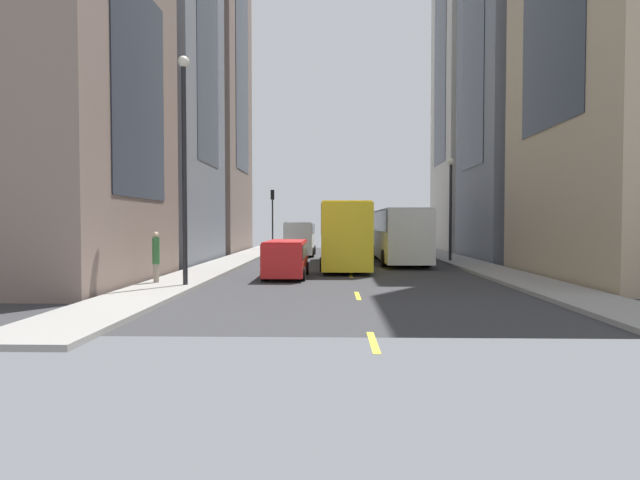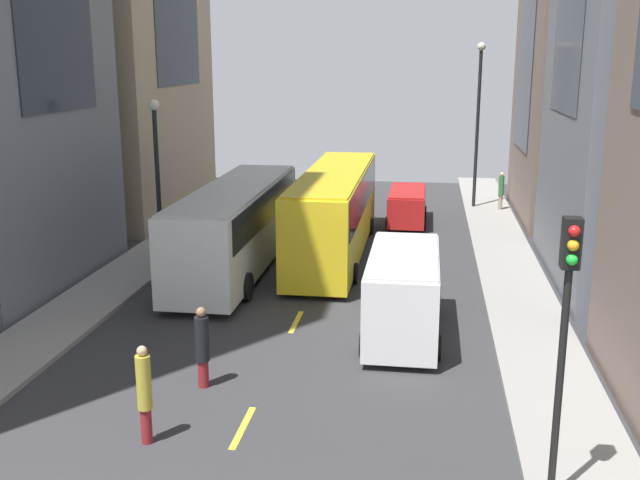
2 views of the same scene
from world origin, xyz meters
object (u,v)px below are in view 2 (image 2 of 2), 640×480
Objects in this scene: city_bus_white at (236,220)px; delivery_van_white at (403,288)px; streetcar_yellow at (335,206)px; car_red_0 at (407,204)px; pedestrian_walking_far at (144,392)px; pedestrian_crossing_mid at (202,345)px; traffic_light_near_corner at (566,308)px; pedestrian_crossing_near at (501,190)px.

city_bus_white reaches higher than delivery_van_white.
delivery_van_white is (3.20, -9.10, -0.61)m from streetcar_yellow.
pedestrian_walking_far is at bearing -102.20° from car_red_0.
pedestrian_walking_far reaches higher than pedestrian_crossing_mid.
pedestrian_walking_far is at bearing -97.31° from streetcar_yellow.
car_red_0 is 0.86× the size of traffic_light_near_corner.
delivery_van_white is 2.75× the size of pedestrian_crossing_near.
car_red_0 is 6.01m from pedestrian_crossing_near.
delivery_van_white is 2.60× the size of pedestrian_crossing_mid.
pedestrian_walking_far reaches higher than pedestrian_crossing_near.
pedestrian_crossing_mid is at bearing -159.84° from pedestrian_crossing_near.
streetcar_yellow reaches higher than delivery_van_white.
pedestrian_crossing_mid is at bearing -102.86° from car_red_0.
delivery_van_white is 1.03× the size of traffic_light_near_corner.
pedestrian_walking_far is (-2.09, -16.34, -0.91)m from streetcar_yellow.
pedestrian_crossing_mid is at bearing 152.77° from traffic_light_near_corner.
pedestrian_crossing_near is (7.75, 10.01, -0.89)m from streetcar_yellow.
traffic_light_near_corner is at bearing -70.27° from streetcar_yellow.
delivery_van_white is 2.45× the size of pedestrian_walking_far.
car_red_0 is 2.18× the size of pedestrian_crossing_mid.
car_red_0 is 2.06× the size of pedestrian_walking_far.
pedestrian_crossing_mid is (-4.55, -19.94, 0.12)m from car_red_0.
pedestrian_walking_far is at bearing -103.37° from pedestrian_crossing_mid.
city_bus_white reaches higher than pedestrian_walking_far.
pedestrian_walking_far is at bearing 172.03° from traffic_light_near_corner.
pedestrian_crossing_near is 0.95× the size of pedestrian_crossing_mid.
delivery_van_white is at bearing -70.64° from streetcar_yellow.
pedestrian_crossing_near reaches higher than car_red_0.
pedestrian_walking_far is (-4.95, -22.88, 0.20)m from car_red_0.
city_bus_white is 4.53m from streetcar_yellow.
city_bus_white is at bearing -140.57° from streetcar_yellow.
pedestrian_walking_far is at bearing -158.35° from pedestrian_crossing_near.
city_bus_white is 2.53× the size of car_red_0.
traffic_light_near_corner reaches higher than pedestrian_crossing_near.
city_bus_white is 2.18× the size of traffic_light_near_corner.
city_bus_white is at bearing 137.10° from delivery_van_white.
traffic_light_near_corner is (8.38, -1.17, 2.73)m from pedestrian_walking_far.
traffic_light_near_corner is at bearing -32.97° from pedestrian_crossing_mid.
delivery_van_white is at bearing -40.88° from pedestrian_walking_far.
pedestrian_crossing_mid is (-9.46, -23.41, -0.11)m from pedestrian_crossing_near.
pedestrian_walking_far is 1.06× the size of pedestrian_crossing_mid.
pedestrian_walking_far is 28.13m from pedestrian_crossing_near.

